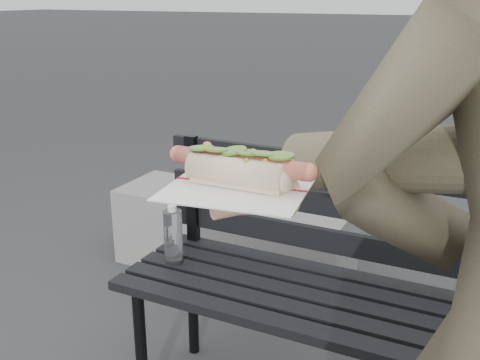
% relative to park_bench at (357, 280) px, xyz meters
% --- Properties ---
extents(park_bench, '(1.50, 0.44, 0.88)m').
position_rel_park_bench_xyz_m(park_bench, '(0.00, 0.00, 0.00)').
color(park_bench, black).
rests_on(park_bench, ground).
extents(concrete_block, '(1.20, 0.40, 0.40)m').
position_rel_park_bench_xyz_m(concrete_block, '(-0.83, 0.79, -0.32)').
color(concrete_block, slate).
rests_on(concrete_block, ground).
extents(held_hotdog, '(0.64, 0.30, 0.20)m').
position_rel_park_bench_xyz_m(held_hotdog, '(0.23, -0.82, 0.62)').
color(held_hotdog, '#494031').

